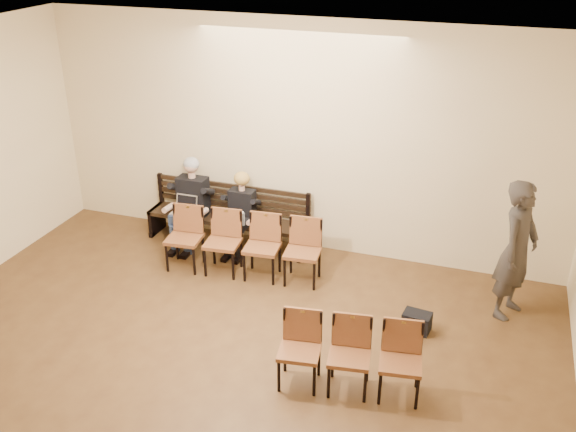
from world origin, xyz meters
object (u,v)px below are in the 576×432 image
bench (228,230)px  water_bottle (243,226)px  bag (417,322)px  seated_man (191,202)px  chair_row_back (349,358)px  passerby (519,240)px  chair_row_front (242,246)px  laptop (183,214)px  seated_woman (240,217)px

bench → water_bottle: bearing=-42.1°
bench → bag: bearing=-23.5°
seated_man → water_bottle: (0.99, -0.27, -0.13)m
bench → chair_row_back: chair_row_back is taller
passerby → chair_row_front: (-3.67, -0.21, -0.61)m
bag → chair_row_front: (-2.60, 0.58, 0.34)m
water_bottle → passerby: passerby is taller
laptop → bench: bearing=35.7°
bench → passerby: (4.26, -0.60, 0.85)m
laptop → water_bottle: (1.01, -0.03, -0.01)m
bag → chair_row_front: chair_row_front is taller
seated_man → chair_row_front: bearing=-31.0°
bag → seated_woman: bearing=156.5°
passerby → chair_row_back: bearing=165.6°
seated_woman → laptop: seated_woman is taller
seated_woman → bag: size_ratio=3.29×
water_bottle → bag: bearing=-19.9°
bench → chair_row_front: bearing=-53.9°
passerby → chair_row_back: (-1.62, -2.14, -0.64)m
bench → seated_woman: bearing=-23.5°
bench → chair_row_front: (0.59, -0.81, 0.24)m
laptop → passerby: passerby is taller
seated_woman → chair_row_back: (2.37, -2.62, -0.13)m
laptop → chair_row_back: size_ratio=0.23×
laptop → chair_row_back: 4.01m
seated_man → laptop: seated_man is taller
seated_woman → chair_row_back: size_ratio=0.73×
passerby → bag: bearing=149.2°
bench → chair_row_front: 1.03m
bench → seated_woman: size_ratio=2.31×
passerby → laptop: bearing=109.8°
seated_woman → water_bottle: bearing=-60.0°
seated_man → water_bottle: 1.03m
laptop → water_bottle: laptop is taller
bench → chair_row_front: size_ratio=1.16×
water_bottle → seated_man: bearing=164.7°
water_bottle → chair_row_back: chair_row_back is taller
laptop → bag: (3.77, -1.03, -0.45)m
seated_woman → chair_row_front: size_ratio=0.50×
water_bottle → bench: bearing=137.9°
bag → chair_row_back: (-0.55, -1.35, 0.30)m
bench → passerby: size_ratio=1.21×
chair_row_front → chair_row_back: (2.05, -1.93, -0.03)m
water_bottle → chair_row_back: bearing=-46.7°
laptop → bag: laptop is taller
seated_man → laptop: size_ratio=3.96×
seated_man → seated_woman: bearing=0.0°
water_bottle → chair_row_back: size_ratio=0.15×
seated_man → chair_row_front: (1.15, -0.69, -0.23)m
seated_man → bench: bearing=12.2°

